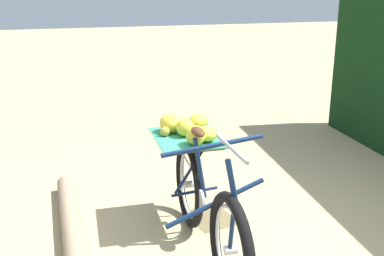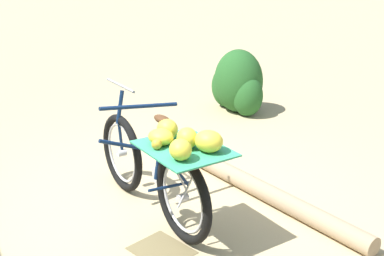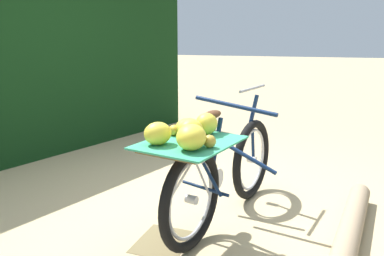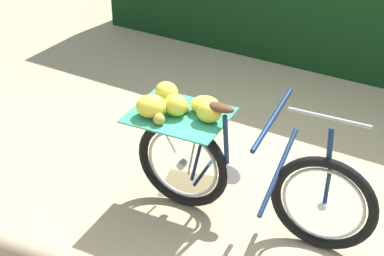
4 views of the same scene
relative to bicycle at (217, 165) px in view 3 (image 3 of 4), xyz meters
The scene contains 3 objects.
ground_plane 0.60m from the bicycle, 131.31° to the right, with size 60.00×60.00×0.00m, color tan.
bicycle is the anchor object (origin of this frame).
leaf_litter_patch 0.69m from the bicycle, 38.74° to the right, with size 0.44×0.36×0.01m, color olive.
Camera 3 is at (2.89, 1.01, 1.44)m, focal length 35.96 mm.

